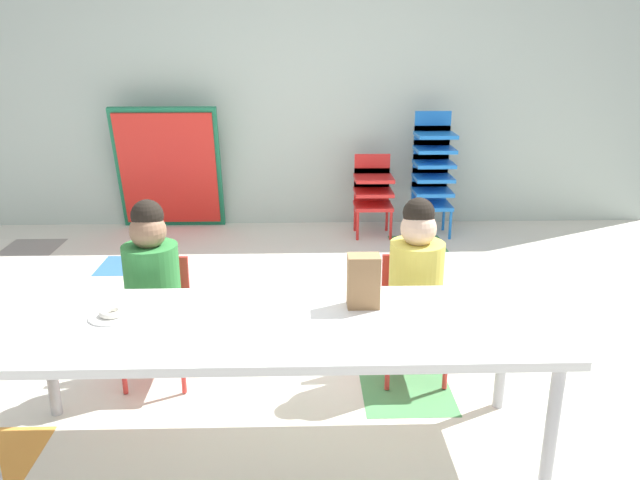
% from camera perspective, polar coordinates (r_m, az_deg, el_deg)
% --- Properties ---
extents(ground_plane, '(6.28, 5.00, 0.02)m').
position_cam_1_polar(ground_plane, '(3.48, -0.86, -10.06)').
color(ground_plane, silver).
extents(back_wall, '(6.28, 0.10, 2.48)m').
position_cam_1_polar(back_wall, '(5.58, -1.22, 14.05)').
color(back_wall, '#B2C1B7').
rests_on(back_wall, ground_plane).
extents(craft_table, '(2.18, 0.70, 0.58)m').
position_cam_1_polar(craft_table, '(2.46, -4.19, -8.39)').
color(craft_table, white).
rests_on(craft_table, ground_plane).
extents(seated_child_near_camera, '(0.32, 0.31, 0.92)m').
position_cam_1_polar(seated_child_near_camera, '(3.06, -15.05, -3.17)').
color(seated_child_near_camera, red).
rests_on(seated_child_near_camera, ground_plane).
extents(seated_child_middle_seat, '(0.32, 0.31, 0.92)m').
position_cam_1_polar(seated_child_middle_seat, '(3.03, 8.75, -2.99)').
color(seated_child_middle_seat, red).
rests_on(seated_child_middle_seat, ground_plane).
extents(kid_chair_red_stack, '(0.32, 0.30, 0.68)m').
position_cam_1_polar(kid_chair_red_stack, '(5.34, 4.85, 4.63)').
color(kid_chair_red_stack, red).
rests_on(kid_chair_red_stack, ground_plane).
extents(kid_chair_blue_stack, '(0.32, 0.30, 1.04)m').
position_cam_1_polar(kid_chair_blue_stack, '(5.38, 10.25, 6.50)').
color(kid_chair_blue_stack, blue).
rests_on(kid_chair_blue_stack, ground_plane).
extents(folded_activity_table, '(0.90, 0.29, 1.09)m').
position_cam_1_polar(folded_activity_table, '(5.60, -13.64, 6.31)').
color(folded_activity_table, '#19724C').
rests_on(folded_activity_table, ground_plane).
extents(paper_bag_brown, '(0.13, 0.09, 0.22)m').
position_cam_1_polar(paper_bag_brown, '(2.53, 3.99, -3.76)').
color(paper_bag_brown, '#9E754C').
rests_on(paper_bag_brown, craft_table).
extents(paper_plate_near_edge, '(0.18, 0.18, 0.01)m').
position_cam_1_polar(paper_plate_near_edge, '(2.60, -18.45, -6.62)').
color(paper_plate_near_edge, white).
rests_on(paper_plate_near_edge, craft_table).
extents(donut_powdered_on_plate, '(0.10, 0.10, 0.03)m').
position_cam_1_polar(donut_powdered_on_plate, '(2.60, -18.49, -6.29)').
color(donut_powdered_on_plate, white).
rests_on(donut_powdered_on_plate, craft_table).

